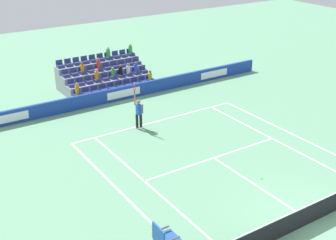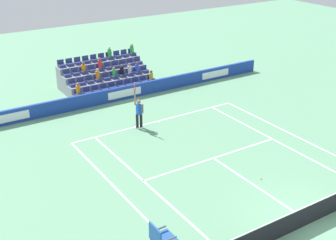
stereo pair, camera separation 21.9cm
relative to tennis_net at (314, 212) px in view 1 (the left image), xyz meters
name	(u,v)px [view 1 (the left image)]	position (x,y,z in m)	size (l,w,h in m)	color
ground_plane	(312,222)	(0.00, 0.00, -0.49)	(80.00, 80.00, 0.00)	#669E77
line_baseline	(157,121)	(0.00, -11.89, -0.49)	(10.97, 0.10, 0.01)	white
line_service	(214,158)	(0.00, -6.40, -0.49)	(8.23, 0.10, 0.01)	white
line_centre_service	(257,186)	(0.00, -3.20, -0.49)	(0.10, 6.40, 0.01)	white
line_singles_sideline_left	(149,185)	(4.12, -5.95, -0.49)	(0.10, 11.89, 0.01)	white
line_singles_sideline_right	(278,142)	(-4.12, -5.95, -0.49)	(0.10, 11.89, 0.01)	white
line_doubles_sideline_left	(123,194)	(5.49, -5.95, -0.49)	(0.10, 11.89, 0.01)	white
line_doubles_sideline_right	(296,136)	(-5.49, -5.95, -0.49)	(0.10, 11.89, 0.01)	white
line_centre_mark	(158,122)	(0.00, -11.79, -0.49)	(0.10, 0.20, 0.01)	white
sponsor_barrier	(123,93)	(0.00, -16.24, -0.04)	(23.07, 0.22, 0.91)	#193899
tennis_net	(314,212)	(0.00, 0.00, 0.00)	(11.97, 0.10, 1.07)	#33383D
tennis_player	(139,113)	(1.42, -11.61, 0.50)	(0.52, 0.38, 2.85)	black
stadium_stand	(104,78)	(-0.01, -19.17, 0.19)	(6.20, 3.80, 2.62)	gray
loose_tennis_ball	(262,178)	(-0.62, -3.57, -0.46)	(0.07, 0.07, 0.07)	#D1E533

